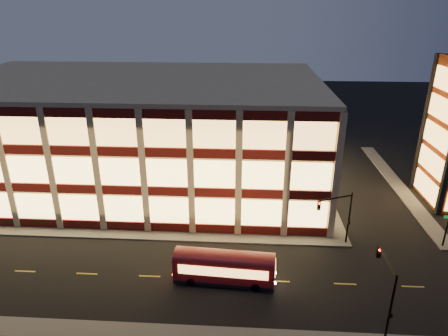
{
  "coord_description": "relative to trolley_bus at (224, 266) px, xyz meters",
  "views": [
    {
      "loc": [
        12.84,
        -36.14,
        23.46
      ],
      "look_at": [
        10.09,
        8.0,
        5.37
      ],
      "focal_mm": 32.0,
      "sensor_mm": 36.0,
      "label": 1
    }
  ],
  "objects": [
    {
      "name": "traffic_signal_near",
      "position": [
        12.49,
        -4.78,
        2.43
      ],
      "size": [
        0.32,
        4.45,
        6.0
      ],
      "color": "black",
      "rests_on": "ground"
    },
    {
      "name": "sidewalk_office_east",
      "position": [
        11.99,
        23.25,
        -1.63
      ],
      "size": [
        2.0,
        30.0,
        0.15
      ],
      "primitive_type": "cube",
      "color": "#514F4C",
      "rests_on": "ground"
    },
    {
      "name": "trolley_bus",
      "position": [
        0.0,
        0.0,
        0.0
      ],
      "size": [
        9.19,
        2.92,
        3.07
      ],
      "rotation": [
        0.0,
        0.0,
        -0.07
      ],
      "color": "maroon",
      "rests_on": "ground"
    },
    {
      "name": "sidewalk_tower_west",
      "position": [
        22.99,
        23.25,
        -1.63
      ],
      "size": [
        2.0,
        30.0,
        0.15
      ],
      "primitive_type": "cube",
      "color": "#514F4C",
      "rests_on": "ground"
    },
    {
      "name": "office_building",
      "position": [
        -13.93,
        23.16,
        5.55
      ],
      "size": [
        50.45,
        30.45,
        14.5
      ],
      "color": "tan",
      "rests_on": "ground"
    },
    {
      "name": "sidewalk_office_south",
      "position": [
        -14.01,
        7.25,
        -1.63
      ],
      "size": [
        54.0,
        2.0,
        0.15
      ],
      "primitive_type": "cube",
      "color": "#514F4C",
      "rests_on": "ground"
    },
    {
      "name": "sidewalk_near",
      "position": [
        -11.01,
        -6.75,
        -1.63
      ],
      "size": [
        100.0,
        2.0,
        0.15
      ],
      "primitive_type": "cube",
      "color": "#514F4C",
      "rests_on": "ground"
    },
    {
      "name": "ground",
      "position": [
        -11.01,
        6.25,
        -1.7
      ],
      "size": [
        200.0,
        200.0,
        0.0
      ],
      "primitive_type": "plane",
      "color": "black",
      "rests_on": "ground"
    },
    {
      "name": "traffic_signal_far",
      "position": [
        11.2,
        6.49,
        2.41
      ],
      "size": [
        3.79,
        1.87,
        6.0
      ],
      "color": "black",
      "rests_on": "ground"
    }
  ]
}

